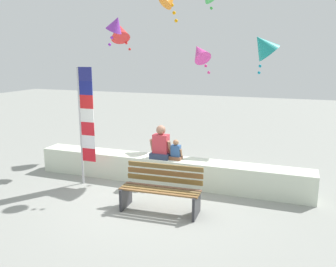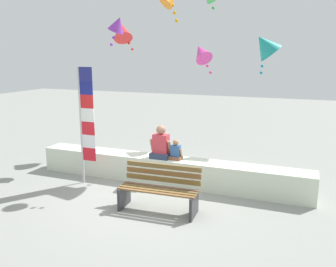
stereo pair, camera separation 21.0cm
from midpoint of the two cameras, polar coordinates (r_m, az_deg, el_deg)
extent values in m
plane|color=gray|center=(7.84, -2.07, -10.18)|extent=(40.00, 40.00, 0.00)
cube|color=silver|center=(8.59, 0.56, -5.92)|extent=(6.72, 0.59, 0.62)
cube|color=brown|center=(6.87, -1.25, -9.50)|extent=(1.58, 0.15, 0.03)
cube|color=brown|center=(6.97, -0.93, -9.17)|extent=(1.58, 0.15, 0.03)
cube|color=brown|center=(7.06, -0.62, -8.86)|extent=(1.58, 0.15, 0.03)
cube|color=brown|center=(7.16, -0.32, -8.55)|extent=(1.58, 0.15, 0.03)
cube|color=brown|center=(7.22, -0.04, -7.37)|extent=(1.58, 0.13, 0.10)
cube|color=brown|center=(7.19, 0.02, -6.34)|extent=(1.58, 0.13, 0.10)
cube|color=brown|center=(7.17, 0.08, -5.30)|extent=(1.58, 0.13, 0.10)
cube|color=#2D2D33|center=(7.36, -6.22, -9.93)|extent=(0.08, 0.53, 0.45)
cube|color=#2D2D33|center=(6.91, 5.08, -11.43)|extent=(0.08, 0.53, 0.45)
cube|color=#293552|center=(8.50, -0.41, -3.50)|extent=(0.47, 0.38, 0.13)
cube|color=#C33744|center=(8.43, -0.42, -1.63)|extent=(0.36, 0.23, 0.44)
cylinder|color=#9C6B56|center=(8.50, -1.86, -1.87)|extent=(0.07, 0.18, 0.32)
cylinder|color=#9C6B56|center=(8.34, 0.95, -2.15)|extent=(0.07, 0.18, 0.32)
sphere|color=#9C6B56|center=(8.35, -0.42, 0.59)|extent=(0.22, 0.22, 0.22)
cube|color=brown|center=(8.38, 1.96, -3.92)|extent=(0.28, 0.23, 0.08)
cube|color=#315893|center=(8.33, 1.97, -2.78)|extent=(0.22, 0.14, 0.27)
cylinder|color=#A1704F|center=(8.37, 1.07, -2.93)|extent=(0.04, 0.11, 0.20)
cylinder|color=#A1704F|center=(8.29, 2.81, -3.10)|extent=(0.04, 0.11, 0.20)
sphere|color=#A1704F|center=(8.28, 1.98, -1.44)|extent=(0.13, 0.13, 0.13)
cylinder|color=#B7B7BC|center=(8.55, -13.08, 1.09)|extent=(0.05, 0.05, 2.76)
cube|color=red|center=(8.60, -11.80, -3.28)|extent=(0.34, 0.02, 0.31)
cube|color=white|center=(8.52, -11.89, -1.25)|extent=(0.34, 0.02, 0.31)
cube|color=red|center=(8.45, -11.99, 0.82)|extent=(0.34, 0.02, 0.31)
cube|color=white|center=(8.39, -12.08, 2.91)|extent=(0.34, 0.02, 0.31)
cube|color=red|center=(8.35, -12.18, 5.03)|extent=(0.34, 0.02, 0.31)
cube|color=navy|center=(8.32, -12.28, 7.17)|extent=(0.34, 0.02, 0.31)
cube|color=navy|center=(8.30, -12.38, 9.32)|extent=(0.34, 0.02, 0.31)
cone|color=purple|center=(10.08, -7.45, 16.99)|extent=(0.63, 0.52, 0.54)
sphere|color=purple|center=(9.99, -7.78, 15.99)|extent=(0.08, 0.08, 0.08)
sphere|color=purple|center=(9.90, -8.11, 14.97)|extent=(0.08, 0.08, 0.08)
sphere|color=purple|center=(9.81, -8.44, 13.93)|extent=(0.08, 0.08, 0.08)
cone|color=red|center=(11.32, -6.80, 16.02)|extent=(0.93, 0.97, 0.78)
sphere|color=red|center=(11.33, -6.26, 15.12)|extent=(0.08, 0.08, 0.08)
sphere|color=red|center=(11.34, -5.72, 14.22)|extent=(0.08, 0.08, 0.08)
sphere|color=red|center=(11.35, -5.19, 13.32)|extent=(0.08, 0.08, 0.08)
sphere|color=orange|center=(8.71, 1.48, 19.89)|extent=(0.08, 0.08, 0.08)
sphere|color=orange|center=(8.60, 1.80, 18.78)|extent=(0.08, 0.08, 0.08)
sphere|color=orange|center=(8.50, 2.12, 17.63)|extent=(0.08, 0.08, 0.08)
cone|color=teal|center=(9.68, 15.92, 13.50)|extent=(0.98, 0.84, 0.83)
sphere|color=teal|center=(9.78, 15.76, 12.44)|extent=(0.08, 0.08, 0.08)
sphere|color=teal|center=(9.88, 15.60, 11.40)|extent=(0.08, 0.08, 0.08)
sphere|color=teal|center=(9.98, 15.45, 10.38)|extent=(0.08, 0.08, 0.08)
sphere|color=teal|center=(10.08, 15.31, 9.38)|extent=(0.08, 0.08, 0.08)
sphere|color=green|center=(10.06, 7.76, 20.40)|extent=(0.08, 0.08, 0.08)
sphere|color=green|center=(10.13, 7.89, 19.31)|extent=(0.08, 0.08, 0.08)
cone|color=#DB3D9E|center=(9.78, 5.98, 12.83)|extent=(0.81, 0.81, 0.68)
sphere|color=#EA388D|center=(9.83, 6.47, 11.77)|extent=(0.08, 0.08, 0.08)
sphere|color=#EA388D|center=(9.88, 6.96, 10.71)|extent=(0.08, 0.08, 0.08)
sphere|color=#EA388D|center=(9.94, 7.45, 9.67)|extent=(0.08, 0.08, 0.08)
camera|label=1|loc=(0.10, -89.28, 0.16)|focal=38.01mm
camera|label=2|loc=(0.10, 90.72, -0.16)|focal=38.01mm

